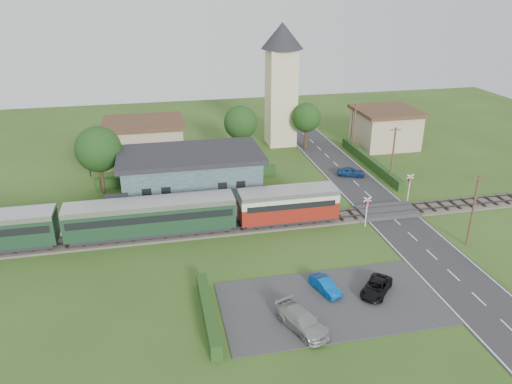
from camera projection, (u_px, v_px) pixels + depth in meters
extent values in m
plane|color=#2D4C19|center=(303.00, 231.00, 49.63)|extent=(120.00, 120.00, 0.00)
cube|color=#4C443D|center=(298.00, 221.00, 51.39)|extent=(76.00, 3.20, 0.20)
cube|color=#3F3F47|center=(300.00, 221.00, 50.62)|extent=(76.00, 0.08, 0.15)
cube|color=#3F3F47|center=(296.00, 215.00, 51.91)|extent=(76.00, 0.08, 0.15)
cube|color=#28282B|center=(396.00, 221.00, 51.57)|extent=(6.00, 70.00, 0.05)
cube|color=#333335|center=(331.00, 303.00, 38.55)|extent=(17.00, 9.00, 0.08)
cube|color=#333335|center=(387.00, 211.00, 53.29)|extent=(6.20, 3.40, 0.45)
cube|color=gray|center=(197.00, 216.00, 52.27)|extent=(30.00, 3.00, 0.45)
cube|color=beige|center=(117.00, 210.00, 50.15)|extent=(2.00, 2.00, 2.40)
cube|color=#232328|center=(116.00, 199.00, 49.65)|extent=(2.30, 2.30, 0.15)
cube|color=#2F484F|center=(191.00, 177.00, 56.62)|extent=(15.00, 8.00, 4.80)
cube|color=#232328|center=(190.00, 154.00, 55.57)|extent=(16.00, 9.00, 0.50)
cube|color=#232328|center=(195.00, 201.00, 53.60)|extent=(1.20, 0.12, 2.20)
cube|color=black|center=(147.00, 194.00, 52.11)|extent=(1.00, 0.12, 1.20)
cube|color=black|center=(166.00, 192.00, 52.50)|extent=(1.00, 0.12, 1.20)
cube|color=black|center=(222.00, 188.00, 53.67)|extent=(1.00, 0.12, 1.20)
cube|color=black|center=(241.00, 186.00, 54.05)|extent=(1.00, 0.12, 1.20)
cube|color=#232328|center=(288.00, 218.00, 50.99)|extent=(9.00, 2.20, 0.50)
cube|color=maroon|center=(288.00, 209.00, 50.59)|extent=(10.00, 2.80, 1.80)
cube|color=beige|center=(288.00, 198.00, 50.10)|extent=(10.00, 2.82, 0.90)
cube|color=black|center=(288.00, 201.00, 50.24)|extent=(9.00, 2.88, 0.60)
cube|color=#A7A9AB|center=(288.00, 192.00, 49.84)|extent=(10.00, 2.90, 0.45)
cube|color=#232328|center=(152.00, 231.00, 48.34)|extent=(15.20, 2.20, 0.50)
cube|color=#183520|center=(151.00, 217.00, 47.75)|extent=(16.00, 2.80, 2.60)
cube|color=black|center=(151.00, 213.00, 47.59)|extent=(15.40, 2.86, 0.70)
cube|color=#A7A9AB|center=(150.00, 204.00, 47.20)|extent=(16.00, 2.90, 0.50)
cube|color=beige|center=(281.00, 98.00, 72.99)|extent=(4.00, 4.00, 14.00)
cone|color=#232328|center=(282.00, 35.00, 69.51)|extent=(6.00, 6.00, 3.60)
cube|color=tan|center=(145.00, 142.00, 68.18)|extent=(10.00, 8.00, 5.00)
cube|color=#472D1E|center=(143.00, 123.00, 67.09)|extent=(10.80, 8.80, 0.50)
cube|color=tan|center=(385.00, 129.00, 74.09)|extent=(8.00, 8.00, 5.00)
cube|color=#472D1E|center=(387.00, 111.00, 73.00)|extent=(8.80, 8.80, 0.50)
cube|color=#193814|center=(208.00, 313.00, 36.48)|extent=(0.80, 9.00, 1.20)
cube|color=#193814|center=(370.00, 162.00, 66.53)|extent=(0.80, 18.00, 1.20)
cube|color=#193814|center=(188.00, 177.00, 61.35)|extent=(22.00, 0.80, 1.30)
cylinder|color=#332316|center=(102.00, 177.00, 57.50)|extent=(0.44, 0.44, 4.12)
sphere|color=#143311|center=(98.00, 149.00, 56.19)|extent=(5.20, 5.20, 5.20)
cylinder|color=#332316|center=(241.00, 144.00, 69.14)|extent=(0.44, 0.44, 3.85)
sphere|color=#143311|center=(241.00, 123.00, 67.91)|extent=(4.60, 4.60, 4.60)
cylinder|color=#332316|center=(305.00, 137.00, 72.93)|extent=(0.44, 0.44, 3.58)
sphere|color=#143311|center=(306.00, 117.00, 71.79)|extent=(4.20, 4.20, 4.20)
cylinder|color=#473321|center=(473.00, 211.00, 45.63)|extent=(0.22, 0.22, 7.00)
cube|color=#473321|center=(479.00, 179.00, 44.36)|extent=(1.40, 0.10, 0.10)
cylinder|color=#473321|center=(393.00, 155.00, 59.99)|extent=(0.22, 0.22, 7.00)
cube|color=#473321|center=(396.00, 130.00, 58.73)|extent=(1.40, 0.10, 0.10)
cylinder|color=#473321|center=(354.00, 128.00, 70.77)|extent=(0.22, 0.22, 7.00)
cube|color=#473321|center=(356.00, 106.00, 69.51)|extent=(1.40, 0.10, 0.10)
cylinder|color=silver|center=(366.00, 213.00, 49.93)|extent=(0.12, 0.12, 3.00)
cube|color=#232328|center=(367.00, 203.00, 49.49)|extent=(0.35, 0.18, 0.55)
sphere|color=#FF190C|center=(368.00, 202.00, 49.33)|extent=(0.14, 0.14, 0.14)
sphere|color=#FF190C|center=(368.00, 205.00, 49.44)|extent=(0.14, 0.14, 0.14)
cube|color=silver|center=(368.00, 199.00, 49.33)|extent=(0.84, 0.05, 0.55)
cube|color=silver|center=(368.00, 199.00, 49.33)|extent=(0.84, 0.05, 0.55)
cylinder|color=silver|center=(409.00, 189.00, 55.64)|extent=(0.12, 0.12, 3.00)
cube|color=#232328|center=(410.00, 180.00, 55.20)|extent=(0.35, 0.18, 0.55)
sphere|color=#FF190C|center=(411.00, 179.00, 55.04)|extent=(0.14, 0.14, 0.14)
sphere|color=#FF190C|center=(410.00, 181.00, 55.15)|extent=(0.14, 0.14, 0.14)
cube|color=silver|center=(410.00, 176.00, 55.04)|extent=(0.84, 0.05, 0.55)
cube|color=silver|center=(410.00, 176.00, 55.04)|extent=(0.84, 0.05, 0.55)
cylinder|color=#3F3F47|center=(88.00, 158.00, 62.33)|extent=(0.14, 0.14, 5.00)
sphere|color=orange|center=(85.00, 138.00, 61.34)|extent=(0.30, 0.30, 0.30)
cylinder|color=#3F3F47|center=(352.00, 125.00, 76.00)|extent=(0.14, 0.14, 5.00)
sphere|color=orange|center=(353.00, 109.00, 75.02)|extent=(0.30, 0.30, 0.30)
imported|color=navy|center=(351.00, 172.00, 63.01)|extent=(3.66, 2.56, 1.16)
imported|color=#0448A6|center=(325.00, 286.00, 39.71)|extent=(1.98, 3.41, 1.06)
imported|color=#9A9A9A|center=(302.00, 320.00, 35.42)|extent=(3.55, 5.07, 1.36)
imported|color=black|center=(376.00, 287.00, 39.51)|extent=(3.81, 3.96, 1.05)
imported|color=gray|center=(275.00, 202.00, 52.69)|extent=(0.72, 0.50, 1.90)
imported|color=gray|center=(133.00, 216.00, 50.01)|extent=(0.80, 0.88, 1.48)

